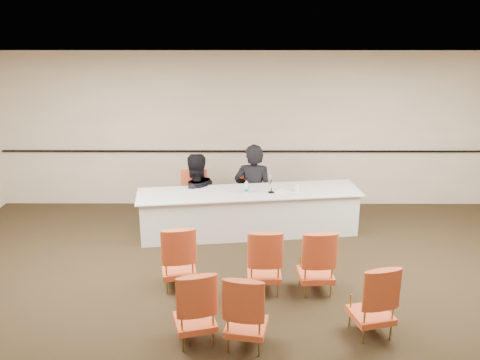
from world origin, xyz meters
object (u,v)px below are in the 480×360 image
panel_table (249,212)px  panelist_second_chair (195,198)px  microphone (271,185)px  water_bottle (246,187)px  aud_chair_back_mid (246,309)px  panelist_main_chair (253,196)px  coffee_cup (297,188)px  panelist_main (253,195)px  aud_chair_front_mid (264,259)px  aud_chair_front_right (316,260)px  aud_chair_back_left (194,305)px  aud_chair_front_left (178,256)px  panelist_second (195,202)px  drinking_glass (248,190)px  aud_chair_back_right (372,298)px

panel_table → panelist_second_chair: 1.07m
microphone → water_bottle: (-0.42, -0.03, -0.03)m
panelist_second_chair → aud_chair_back_mid: size_ratio=1.00×
panel_table → panelist_main_chair: (0.09, 0.58, 0.09)m
panelist_second_chair → coffee_cup: bearing=-21.1°
water_bottle → coffee_cup: 0.87m
microphone → panelist_main_chair: bearing=107.3°
panelist_main_chair → coffee_cup: 0.99m
panelist_main → aud_chair_front_mid: size_ratio=2.03×
aud_chair_front_mid → aud_chair_back_mid: size_ratio=1.00×
microphone → aud_chair_front_mid: bearing=-102.8°
aud_chair_front_right → microphone: bearing=101.2°
panelist_main → aud_chair_back_left: bearing=85.5°
water_bottle → aud_chair_front_mid: water_bottle is taller
panelist_second_chair → aud_chair_front_left: bearing=-98.3°
panelist_second → drinking_glass: panelist_second is taller
aud_chair_front_left → aud_chair_back_mid: (0.94, -1.37, 0.00)m
drinking_glass → aud_chair_front_mid: aud_chair_front_mid is taller
aud_chair_back_mid → aud_chair_front_right: bearing=63.0°
aud_chair_front_mid → panel_table: bearing=94.4°
drinking_glass → aud_chair_front_mid: size_ratio=0.11×
aud_chair_front_right → drinking_glass: bearing=111.0°
drinking_glass → aud_chair_front_right: aud_chair_front_right is taller
panelist_main → aud_chair_back_mid: size_ratio=2.03×
aud_chair_back_right → panelist_main: bearing=96.2°
panelist_main → drinking_glass: panelist_main is taller
panelist_second → coffee_cup: size_ratio=14.90×
panelist_main_chair → coffee_cup: panelist_main_chair is taller
microphone → aud_chair_back_mid: 3.24m
panelist_main → coffee_cup: size_ratio=15.70×
water_bottle → aud_chair_front_right: (0.94, -1.91, -0.40)m
coffee_cup → aud_chair_back_right: bearing=-78.5°
panelist_second_chair → aud_chair_back_right: (2.40, -3.43, 0.00)m
panel_table → aud_chair_front_left: (-1.01, -1.87, 0.09)m
coffee_cup → aud_chair_front_right: aud_chair_front_right is taller
water_bottle → coffee_cup: water_bottle is taller
aud_chair_front_right → aud_chair_back_left: size_ratio=1.00×
water_bottle → panelist_main_chair: bearing=78.7°
drinking_glass → microphone: bearing=-3.7°
drinking_glass → aud_chair_front_left: size_ratio=0.11×
aud_chair_back_left → aud_chair_front_mid: bearing=38.5°
microphone → aud_chair_back_right: 3.15m
panel_table → aud_chair_back_mid: (-0.07, -3.24, 0.09)m
panel_table → panelist_second_chair: bearing=148.1°
coffee_cup → aud_chair_back_mid: (-0.89, -3.25, -0.35)m
panelist_second → aud_chair_back_left: (0.30, -3.59, 0.08)m
panelist_main_chair → aud_chair_back_left: bearing=-109.0°
panel_table → aud_chair_front_mid: 1.98m
panel_table → water_bottle: size_ratio=17.29×
coffee_cup → aud_chair_back_right: size_ratio=0.13×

